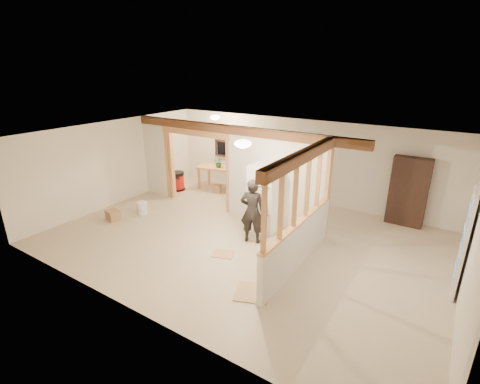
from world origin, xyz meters
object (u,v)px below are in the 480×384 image
Objects in this scene: refrigerator at (265,197)px; woman at (252,211)px; work_table at (218,178)px; bookshelf at (408,192)px; shop_vac at (178,181)px.

woman is (0.09, -0.79, -0.07)m from refrigerator.
refrigerator is 3.30m from work_table.
work_table is at bearing -175.07° from bookshelf.
work_table is at bearing 147.96° from refrigerator.
refrigerator is 0.94× the size of bookshelf.
work_table is at bearing 33.53° from shop_vac.
bookshelf is (5.75, 0.50, 0.50)m from work_table.
refrigerator reaches higher than woman.
woman is 4.40m from shop_vac.
refrigerator is at bearing -101.77° from woman.
refrigerator is 1.32× the size of work_table.
bookshelf reaches higher than shop_vac.
bookshelf is at bearing -152.02° from woman.
woman is at bearing -23.94° from shop_vac.
bookshelf is (6.88, 1.25, 0.59)m from shop_vac.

